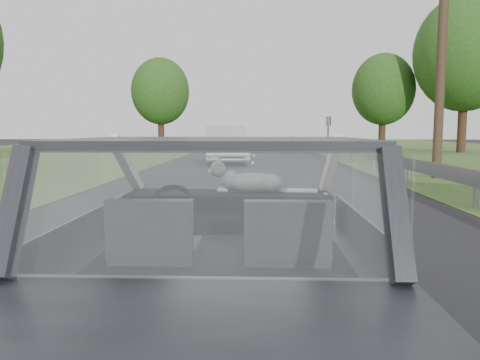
# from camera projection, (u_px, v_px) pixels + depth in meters

# --- Properties ---
(ground) EXTENTS (140.00, 140.00, 0.00)m
(ground) POSITION_uv_depth(u_px,v_px,m) (224.00, 349.00, 3.19)
(ground) COLOR black
(ground) RESTS_ON ground
(subject_car) EXTENTS (1.80, 4.00, 1.45)m
(subject_car) POSITION_uv_depth(u_px,v_px,m) (223.00, 246.00, 3.11)
(subject_car) COLOR black
(subject_car) RESTS_ON ground
(dashboard) EXTENTS (1.58, 0.45, 0.30)m
(dashboard) POSITION_uv_depth(u_px,v_px,m) (229.00, 211.00, 3.72)
(dashboard) COLOR black
(dashboard) RESTS_ON subject_car
(driver_seat) EXTENTS (0.50, 0.72, 0.42)m
(driver_seat) POSITION_uv_depth(u_px,v_px,m) (154.00, 232.00, 2.82)
(driver_seat) COLOR black
(driver_seat) RESTS_ON subject_car
(passenger_seat) EXTENTS (0.50, 0.72, 0.42)m
(passenger_seat) POSITION_uv_depth(u_px,v_px,m) (286.00, 233.00, 2.79)
(passenger_seat) COLOR black
(passenger_seat) RESTS_ON subject_car
(steering_wheel) EXTENTS (0.36, 0.36, 0.04)m
(steering_wheel) POSITION_uv_depth(u_px,v_px,m) (172.00, 208.00, 3.44)
(steering_wheel) COLOR black
(steering_wheel) RESTS_ON dashboard
(cat) EXTENTS (0.61, 0.19, 0.27)m
(cat) POSITION_uv_depth(u_px,v_px,m) (253.00, 181.00, 3.68)
(cat) COLOR #9B9B9B
(cat) RESTS_ON dashboard
(guardrail) EXTENTS (0.05, 90.00, 0.32)m
(guardrail) POSITION_uv_depth(u_px,v_px,m) (405.00, 163.00, 12.90)
(guardrail) COLOR gray
(guardrail) RESTS_ON ground
(other_car) EXTENTS (2.54, 5.26, 1.67)m
(other_car) POSITION_uv_depth(u_px,v_px,m) (226.00, 145.00, 20.82)
(other_car) COLOR silver
(other_car) RESTS_ON ground
(highway_sign) EXTENTS (0.25, 0.92, 2.30)m
(highway_sign) POSITION_uv_depth(u_px,v_px,m) (328.00, 135.00, 28.82)
(highway_sign) COLOR #0F5F23
(highway_sign) RESTS_ON ground
(utility_pole) EXTENTS (0.34, 0.34, 8.53)m
(utility_pole) POSITION_uv_depth(u_px,v_px,m) (442.00, 37.00, 14.03)
(utility_pole) COLOR brown
(utility_pole) RESTS_ON ground
(tree_2) EXTENTS (4.51, 4.51, 6.71)m
(tree_2) POSITION_uv_depth(u_px,v_px,m) (383.00, 104.00, 33.48)
(tree_2) COLOR #1A4013
(tree_2) RESTS_ON ground
(tree_3) EXTENTS (7.79, 7.79, 9.81)m
(tree_3) POSITION_uv_depth(u_px,v_px,m) (465.00, 76.00, 30.10)
(tree_3) COLOR #1A4013
(tree_3) RESTS_ON ground
(tree_6) EXTENTS (5.91, 5.91, 7.00)m
(tree_6) POSITION_uv_depth(u_px,v_px,m) (161.00, 105.00, 37.50)
(tree_6) COLOR #1A4013
(tree_6) RESTS_ON ground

